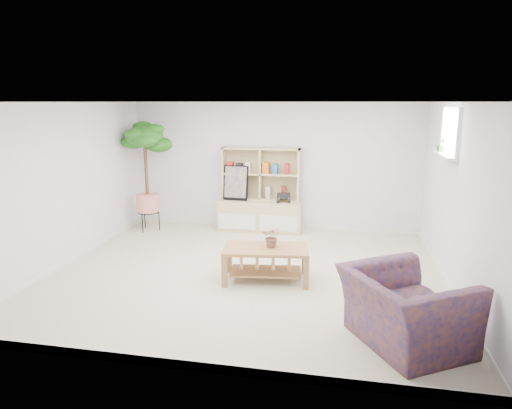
% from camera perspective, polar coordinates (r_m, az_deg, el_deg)
% --- Properties ---
extents(floor, '(5.50, 5.00, 0.01)m').
position_cam_1_polar(floor, '(6.64, -1.27, -8.52)').
color(floor, '#B8AA92').
rests_on(floor, ground).
extents(ceiling, '(5.50, 5.00, 0.01)m').
position_cam_1_polar(ceiling, '(6.19, -1.37, 12.67)').
color(ceiling, white).
rests_on(ceiling, walls).
extents(walls, '(5.51, 5.01, 2.40)m').
position_cam_1_polar(walls, '(6.31, -1.32, 1.70)').
color(walls, white).
rests_on(walls, floor).
extents(baseboard, '(5.50, 5.00, 0.10)m').
position_cam_1_polar(baseboard, '(6.62, -1.27, -8.12)').
color(baseboard, white).
rests_on(baseboard, floor).
extents(window, '(0.10, 0.98, 0.68)m').
position_cam_1_polar(window, '(6.80, 23.18, 8.30)').
color(window, silver).
rests_on(window, walls).
extents(window_sill, '(0.14, 1.00, 0.04)m').
position_cam_1_polar(window_sill, '(6.82, 22.45, 5.66)').
color(window_sill, white).
rests_on(window_sill, walls).
extents(storage_unit, '(1.57, 0.53, 1.57)m').
position_cam_1_polar(storage_unit, '(8.58, 0.51, 1.82)').
color(storage_unit, tan).
rests_on(storage_unit, floor).
extents(poster, '(0.48, 0.14, 0.65)m').
position_cam_1_polar(poster, '(8.60, -2.55, 2.71)').
color(poster, gold).
rests_on(poster, storage_unit).
extents(toy_truck, '(0.38, 0.29, 0.19)m').
position_cam_1_polar(toy_truck, '(8.46, 3.48, 0.93)').
color(toy_truck, black).
rests_on(toy_truck, storage_unit).
extents(coffee_table, '(1.22, 0.77, 0.47)m').
position_cam_1_polar(coffee_table, '(6.30, 1.25, -7.42)').
color(coffee_table, olive).
rests_on(coffee_table, floor).
extents(table_plant, '(0.27, 0.24, 0.29)m').
position_cam_1_polar(table_plant, '(6.21, 2.03, -4.05)').
color(table_plant, '#246D34').
rests_on(table_plant, coffee_table).
extents(floor_tree, '(0.95, 0.95, 2.06)m').
position_cam_1_polar(floor_tree, '(8.78, -13.52, 3.34)').
color(floor_tree, '#1C5B15').
rests_on(floor_tree, floor).
extents(armchair, '(1.45, 1.50, 0.85)m').
position_cam_1_polar(armchair, '(4.89, 18.20, -11.80)').
color(armchair, navy).
rests_on(armchair, floor).
extents(sill_plant, '(0.15, 0.13, 0.22)m').
position_cam_1_polar(sill_plant, '(7.08, 22.10, 6.98)').
color(sill_plant, '#1C5B15').
rests_on(sill_plant, window_sill).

